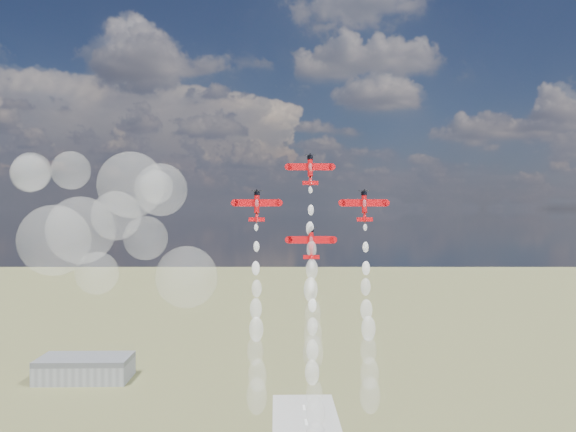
% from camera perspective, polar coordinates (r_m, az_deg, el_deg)
% --- Properties ---
extents(hangar, '(50.00, 28.00, 13.00)m').
position_cam_1_polar(hangar, '(367.56, -18.47, -13.36)').
color(hangar, gray).
rests_on(hangar, ground).
extents(plane_lead, '(11.75, 4.29, 8.28)m').
position_cam_1_polar(plane_lead, '(163.86, 2.09, 4.39)').
color(plane_lead, red).
rests_on(plane_lead, ground).
extents(plane_left, '(11.75, 4.29, 8.28)m').
position_cam_1_polar(plane_left, '(161.05, -2.94, 0.99)').
color(plane_left, red).
rests_on(plane_left, ground).
extents(plane_right, '(11.75, 4.29, 8.28)m').
position_cam_1_polar(plane_right, '(162.69, 7.15, 0.98)').
color(plane_right, red).
rests_on(plane_right, ground).
extents(plane_slot, '(11.75, 4.29, 8.28)m').
position_cam_1_polar(plane_slot, '(159.21, 2.18, -2.51)').
color(plane_slot, red).
rests_on(plane_slot, ground).
extents(smoke_trail_lead, '(5.14, 12.97, 44.21)m').
position_cam_1_polar(smoke_trail_lead, '(157.05, 2.30, -9.61)').
color(smoke_trail_lead, white).
rests_on(smoke_trail_lead, plane_lead).
extents(smoke_trail_left, '(5.14, 12.87, 44.52)m').
position_cam_1_polar(smoke_trail_left, '(156.50, -2.97, -13.30)').
color(smoke_trail_left, white).
rests_on(smoke_trail_left, plane_left).
extents(smoke_trail_right, '(5.14, 13.21, 44.46)m').
position_cam_1_polar(smoke_trail_right, '(157.99, 7.58, -13.13)').
color(smoke_trail_right, white).
rests_on(smoke_trail_right, plane_right).
extents(smoke_trail_slot, '(5.14, 12.79, 44.80)m').
position_cam_1_polar(smoke_trail_slot, '(157.28, 2.50, -16.92)').
color(smoke_trail_slot, white).
rests_on(smoke_trail_slot, plane_slot).
extents(drifted_smoke_cloud, '(62.09, 30.61, 47.81)m').
position_cam_1_polar(drifted_smoke_cloud, '(187.88, -16.28, -0.65)').
color(drifted_smoke_cloud, white).
rests_on(drifted_smoke_cloud, ground).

